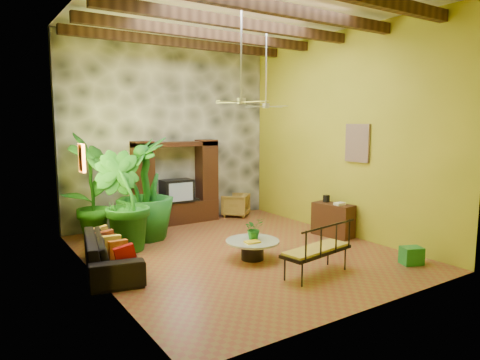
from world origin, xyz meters
TOP-DOWN VIEW (x-y plane):
  - ground at (0.00, 0.00)m, footprint 7.00×7.00m
  - ceiling at (0.00, 0.00)m, footprint 6.00×7.00m
  - back_wall at (0.00, 3.50)m, footprint 6.00×0.02m
  - left_wall at (-3.00, 0.00)m, footprint 0.02×7.00m
  - right_wall at (3.00, 0.00)m, footprint 0.02×7.00m
  - stone_accent_wall at (0.00, 3.44)m, footprint 5.98×0.10m
  - ceiling_beams at (0.00, 0.00)m, footprint 5.95×5.36m
  - entertainment_center at (0.00, 3.14)m, footprint 2.40×0.55m
  - ceiling_fan_front at (-0.20, -0.40)m, footprint 1.28×1.28m
  - ceiling_fan_back at (1.60, 1.20)m, footprint 1.28×1.28m
  - wall_art_mask at (-2.96, 1.00)m, footprint 0.06×0.32m
  - wall_art_painting at (2.96, -0.60)m, footprint 0.06×0.70m
  - sofa at (-2.65, 0.34)m, footprint 1.37×2.47m
  - wicker_armchair at (1.87, 3.04)m, footprint 1.03×1.04m
  - tall_plant_a at (-2.35, 2.82)m, footprint 1.59×1.60m
  - tall_plant_b at (-2.05, 1.48)m, footprint 1.53×1.54m
  - tall_plant_c at (-1.30, 2.11)m, footprint 1.48×1.48m
  - coffee_table at (-0.06, -0.60)m, footprint 1.09×1.09m
  - centerpiece_plant at (0.04, -0.52)m, footprint 0.40×0.35m
  - yellow_tray at (-0.16, -0.75)m, footprint 0.31×0.23m
  - iron_bench at (0.39, -2.06)m, footprint 1.54×0.76m
  - side_console at (2.65, -0.19)m, footprint 0.62×1.07m
  - green_bin at (2.40, -2.58)m, footprint 0.48×0.42m

SIDE VIEW (x-z plane):
  - ground at x=0.00m, z-range 0.00..0.00m
  - green_bin at x=2.40m, z-range 0.00..0.35m
  - coffee_table at x=-0.06m, z-range 0.06..0.46m
  - wicker_armchair at x=1.87m, z-range 0.00..0.68m
  - sofa at x=-2.65m, z-range 0.00..0.68m
  - side_console at x=2.65m, z-range 0.00..0.81m
  - yellow_tray at x=-0.16m, z-range 0.40..0.43m
  - iron_bench at x=0.39m, z-range 0.25..0.82m
  - centerpiece_plant at x=0.04m, z-range 0.40..0.84m
  - entertainment_center at x=0.00m, z-range -0.18..2.12m
  - tall_plant_b at x=-2.05m, z-range 0.00..2.18m
  - tall_plant_c at x=-1.30m, z-range 0.00..2.44m
  - tall_plant_a at x=-2.35m, z-range 0.00..2.55m
  - wall_art_mask at x=-2.96m, z-range 1.83..2.38m
  - wall_art_painting at x=2.96m, z-range 1.85..2.75m
  - back_wall at x=0.00m, z-range 0.00..5.00m
  - left_wall at x=-3.00m, z-range 0.00..5.00m
  - right_wall at x=3.00m, z-range 0.00..5.00m
  - stone_accent_wall at x=0.00m, z-range 0.01..4.99m
  - ceiling_fan_front at x=-0.20m, z-range 2.47..4.33m
  - ceiling_fan_back at x=1.60m, z-range 2.47..4.33m
  - ceiling_beams at x=0.00m, z-range 4.67..4.89m
  - ceiling at x=0.00m, z-range 4.99..5.01m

